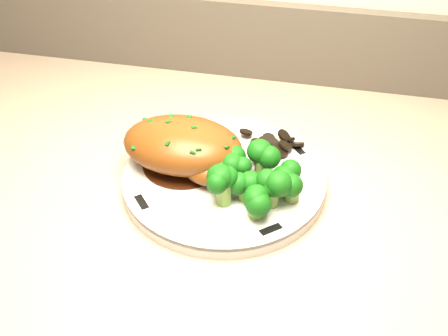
# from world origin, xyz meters

# --- Properties ---
(plate) EXTENTS (0.27, 0.27, 0.02)m
(plate) POSITION_xyz_m (-0.12, 1.72, 0.97)
(plate) COLOR silver
(plate) RESTS_ON counter
(rim_accent_0) EXTENTS (0.02, 0.02, 0.00)m
(rim_accent_0) POSITION_xyz_m (-0.04, 1.79, 0.98)
(rim_accent_0) COLOR black
(rim_accent_0) RESTS_ON plate
(rim_accent_1) EXTENTS (0.02, 0.02, 0.00)m
(rim_accent_1) POSITION_xyz_m (-0.19, 1.80, 0.98)
(rim_accent_1) COLOR black
(rim_accent_1) RESTS_ON plate
(rim_accent_2) EXTENTS (0.02, 0.02, 0.00)m
(rim_accent_2) POSITION_xyz_m (-0.20, 1.65, 0.98)
(rim_accent_2) COLOR black
(rim_accent_2) RESTS_ON plate
(rim_accent_3) EXTENTS (0.02, 0.02, 0.00)m
(rim_accent_3) POSITION_xyz_m (-0.06, 1.64, 0.98)
(rim_accent_3) COLOR black
(rim_accent_3) RESTS_ON plate
(gravy_pool) EXTENTS (0.10, 0.10, 0.00)m
(gravy_pool) POSITION_xyz_m (-0.18, 1.73, 0.98)
(gravy_pool) COLOR #321509
(gravy_pool) RESTS_ON plate
(chicken_breast) EXTENTS (0.15, 0.10, 0.06)m
(chicken_breast) POSITION_xyz_m (-0.17, 1.73, 1.01)
(chicken_breast) COLOR brown
(chicken_breast) RESTS_ON plate
(mushroom_pile) EXTENTS (0.09, 0.06, 0.02)m
(mushroom_pile) POSITION_xyz_m (-0.08, 1.77, 0.98)
(mushroom_pile) COLOR black
(mushroom_pile) RESTS_ON plate
(broccoli_florets) EXTENTS (0.11, 0.09, 0.04)m
(broccoli_florets) POSITION_xyz_m (-0.08, 1.69, 1.00)
(broccoli_florets) COLOR olive
(broccoli_florets) RESTS_ON plate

